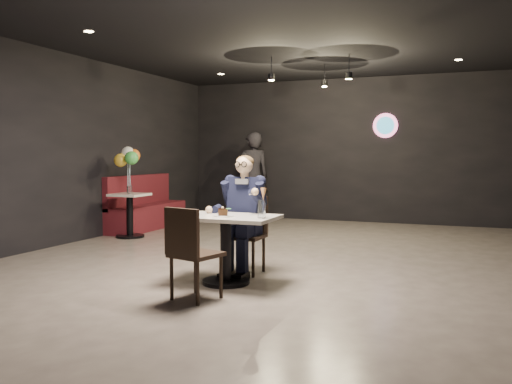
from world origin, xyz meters
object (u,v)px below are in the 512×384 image
at_px(chair_far, 245,235).
at_px(booth_bench, 147,202).
at_px(balloon_vase, 129,189).
at_px(chair_near, 196,252).
at_px(passerby, 253,177).
at_px(seated_man, 245,213).
at_px(side_table, 130,217).
at_px(sundae_glass, 262,209).
at_px(main_table, 226,250).

relative_size(chair_far, booth_bench, 0.45).
distance_m(chair_far, balloon_vase, 3.47).
height_order(chair_near, passerby, passerby).
bearing_deg(booth_bench, seated_man, -41.73).
bearing_deg(side_table, sundae_glass, -36.50).
xyz_separation_m(seated_man, booth_bench, (-3.21, 2.86, -0.21)).
xyz_separation_m(side_table, passerby, (1.09, 2.91, 0.60)).
height_order(booth_bench, passerby, passerby).
distance_m(sundae_glass, balloon_vase, 4.17).
bearing_deg(sundae_glass, chair_near, -125.99).
relative_size(chair_near, seated_man, 0.64).
bearing_deg(seated_man, chair_near, -90.00).
relative_size(chair_far, balloon_vase, 6.74).
bearing_deg(chair_far, chair_near, -90.00).
distance_m(main_table, chair_far, 0.56).
bearing_deg(main_table, balloon_vase, 140.34).
bearing_deg(balloon_vase, seated_man, -32.62).
height_order(booth_bench, balloon_vase, booth_bench).
distance_m(seated_man, booth_bench, 4.30).
height_order(main_table, sundae_glass, sundae_glass).
xyz_separation_m(seated_man, side_table, (-2.91, 1.86, -0.38)).
xyz_separation_m(main_table, chair_far, (0.00, 0.55, 0.09)).
xyz_separation_m(seated_man, passerby, (-1.81, 4.77, 0.22)).
xyz_separation_m(chair_near, side_table, (-2.91, 3.10, -0.12)).
bearing_deg(booth_bench, balloon_vase, -73.30).
relative_size(chair_near, side_table, 1.34).
bearing_deg(sundae_glass, chair_far, 125.73).
xyz_separation_m(chair_far, booth_bench, (-3.21, 2.86, 0.05)).
bearing_deg(sundae_glass, passerby, 112.76).
distance_m(chair_near, seated_man, 1.26).
height_order(seated_man, booth_bench, seated_man).
relative_size(seated_man, booth_bench, 0.71).
relative_size(booth_bench, passerby, 1.09).
bearing_deg(chair_far, seated_man, 97.13).
xyz_separation_m(main_table, seated_man, (0.00, 0.55, 0.34)).
distance_m(side_table, balloon_vase, 0.48).
bearing_deg(seated_man, side_table, 147.38).
distance_m(booth_bench, passerby, 2.40).
height_order(main_table, passerby, passerby).
distance_m(chair_near, side_table, 4.25).
relative_size(sundae_glass, balloon_vase, 1.37).
bearing_deg(balloon_vase, sundae_glass, -36.50).
distance_m(seated_man, side_table, 3.47).
distance_m(chair_near, booth_bench, 5.20).
bearing_deg(side_table, passerby, 69.40).
relative_size(chair_far, chair_near, 1.00).
bearing_deg(chair_far, sundae_glass, -54.27).
bearing_deg(booth_bench, chair_far, -41.73).
xyz_separation_m(main_table, booth_bench, (-3.21, 3.41, 0.14)).
bearing_deg(sundae_glass, balloon_vase, 143.50).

